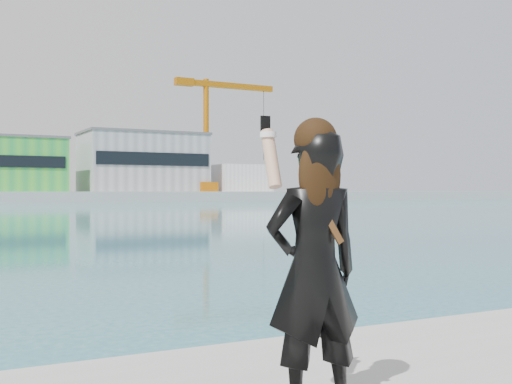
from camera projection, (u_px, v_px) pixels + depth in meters
warehouse_grey_right at (143, 162)px, 136.31m from camera, size 25.50×15.35×12.50m
ancillary_shed at (240, 178)px, 144.85m from camera, size 12.00×10.00×6.00m
dock_crane at (211, 131)px, 137.19m from camera, size 23.00×4.00×24.00m
flagpole_right at (63, 168)px, 121.78m from camera, size 1.28×0.16×8.00m
woman at (314, 262)px, 3.62m from camera, size 0.61×0.43×1.69m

